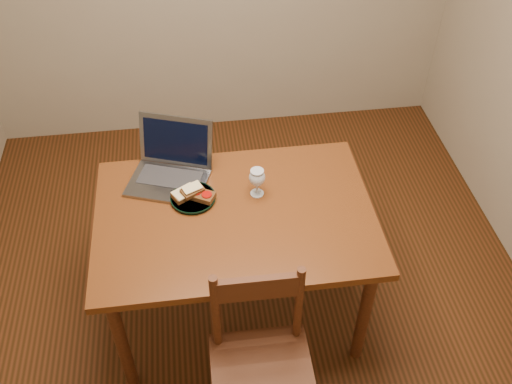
{
  "coord_description": "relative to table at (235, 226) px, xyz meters",
  "views": [
    {
      "loc": [
        -0.2,
        -1.95,
        2.65
      ],
      "look_at": [
        0.05,
        -0.04,
        0.8
      ],
      "focal_mm": 40.0,
      "sensor_mm": 36.0,
      "label": 1
    }
  ],
  "objects": [
    {
      "name": "laptop",
      "position": [
        -0.28,
        0.32,
        0.16
      ],
      "size": [
        0.46,
        0.45,
        0.27
      ],
      "rotation": [
        0.0,
        0.0,
        -0.34
      ],
      "color": "slate",
      "rests_on": "table"
    },
    {
      "name": "table",
      "position": [
        0.0,
        0.0,
        0.0
      ],
      "size": [
        1.3,
        0.9,
        0.74
      ],
      "color": "#4A240C",
      "rests_on": "floor"
    },
    {
      "name": "floor",
      "position": [
        0.06,
        0.11,
        -0.66
      ],
      "size": [
        3.2,
        3.2,
        0.02
      ],
      "primitive_type": "cube",
      "color": "black",
      "rests_on": "ground"
    },
    {
      "name": "chair",
      "position": [
        0.04,
        -0.63,
        -0.16
      ],
      "size": [
        0.43,
        0.41,
        0.46
      ],
      "rotation": [
        0.0,
        0.0,
        -0.01
      ],
      "color": "#351A0B",
      "rests_on": "floor"
    },
    {
      "name": "milk_glass",
      "position": [
        0.12,
        0.12,
        0.16
      ],
      "size": [
        0.08,
        0.08,
        0.15
      ],
      "primitive_type": null,
      "color": "white",
      "rests_on": "table"
    },
    {
      "name": "sandwich_top",
      "position": [
        -0.19,
        0.12,
        0.15
      ],
      "size": [
        0.12,
        0.1,
        0.03
      ],
      "primitive_type": null,
      "rotation": [
        0.0,
        0.0,
        0.52
      ],
      "color": "#381E0C",
      "rests_on": "plate"
    },
    {
      "name": "sandwich_cheese",
      "position": [
        -0.22,
        0.13,
        0.12
      ],
      "size": [
        0.14,
        0.12,
        0.04
      ],
      "primitive_type": null,
      "rotation": [
        0.0,
        0.0,
        0.51
      ],
      "color": "#381E0C",
      "rests_on": "plate"
    },
    {
      "name": "plate",
      "position": [
        -0.19,
        0.12,
        0.09
      ],
      "size": [
        0.22,
        0.22,
        0.02
      ],
      "primitive_type": "cylinder",
      "color": "black",
      "rests_on": "table"
    },
    {
      "name": "sandwich_tomato",
      "position": [
        -0.15,
        0.11,
        0.12
      ],
      "size": [
        0.14,
        0.12,
        0.04
      ],
      "primitive_type": null,
      "rotation": [
        0.0,
        0.0,
        -0.51
      ],
      "color": "#381E0C",
      "rests_on": "plate"
    }
  ]
}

